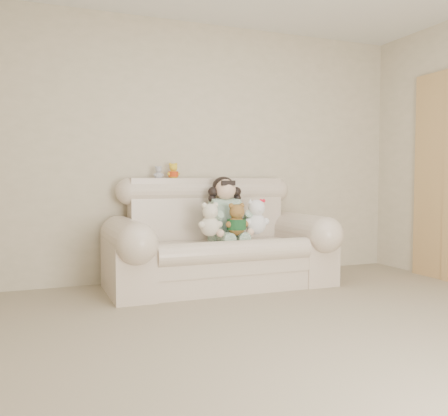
% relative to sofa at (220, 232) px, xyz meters
% --- Properties ---
extents(floor, '(5.00, 5.00, 0.00)m').
position_rel_sofa_xyz_m(floor, '(-0.00, -2.00, -0.52)').
color(floor, '#9C906E').
rests_on(floor, ground).
extents(wall_back, '(4.50, 0.00, 4.50)m').
position_rel_sofa_xyz_m(wall_back, '(-0.00, 0.50, 0.78)').
color(wall_back, beige).
rests_on(wall_back, ground).
extents(sofa, '(2.10, 0.95, 1.03)m').
position_rel_sofa_xyz_m(sofa, '(0.00, 0.00, 0.00)').
color(sofa, beige).
rests_on(sofa, floor).
extents(seated_child, '(0.42, 0.49, 0.63)m').
position_rel_sofa_xyz_m(seated_child, '(0.08, 0.08, 0.22)').
color(seated_child, '#2C6D47').
rests_on(seated_child, sofa).
extents(brown_teddy, '(0.24, 0.20, 0.35)m').
position_rel_sofa_xyz_m(brown_teddy, '(0.10, -0.16, 0.16)').
color(brown_teddy, brown).
rests_on(brown_teddy, sofa).
extents(white_cat, '(0.26, 0.21, 0.40)m').
position_rel_sofa_xyz_m(white_cat, '(0.31, -0.14, 0.18)').
color(white_cat, white).
rests_on(white_cat, sofa).
extents(cream_teddy, '(0.28, 0.26, 0.36)m').
position_rel_sofa_xyz_m(cream_teddy, '(-0.15, -0.12, 0.17)').
color(cream_teddy, silver).
rests_on(cream_teddy, sofa).
extents(yellow_mini_bear, '(0.15, 0.14, 0.20)m').
position_rel_sofa_xyz_m(yellow_mini_bear, '(-0.35, 0.38, 0.59)').
color(yellow_mini_bear, yellow).
rests_on(yellow_mini_bear, sofa).
extents(grey_mini_plush, '(0.11, 0.09, 0.16)m').
position_rel_sofa_xyz_m(grey_mini_plush, '(-0.50, 0.36, 0.57)').
color(grey_mini_plush, '#B3B2B9').
rests_on(grey_mini_plush, sofa).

